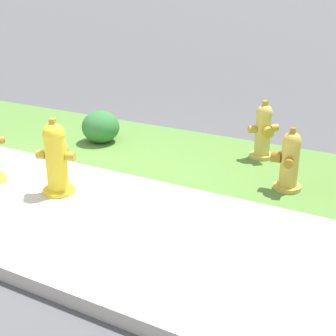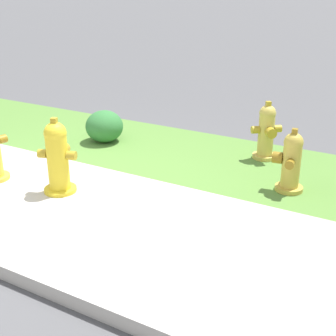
{
  "view_description": "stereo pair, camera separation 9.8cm",
  "coord_description": "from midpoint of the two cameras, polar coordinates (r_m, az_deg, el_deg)",
  "views": [
    {
      "loc": [
        3.03,
        -3.06,
        2.04
      ],
      "look_at": [
        1.09,
        0.51,
        0.4
      ],
      "focal_mm": 50.0,
      "sensor_mm": 36.0,
      "label": 1
    },
    {
      "loc": [
        3.12,
        -3.01,
        2.04
      ],
      "look_at": [
        1.09,
        0.51,
        0.4
      ],
      "focal_mm": 50.0,
      "sensor_mm": 36.0,
      "label": 2
    }
  ],
  "objects": [
    {
      "name": "grass_verge",
      "position": [
        6.15,
        -3.29,
        2.61
      ],
      "size": [
        18.0,
        1.81,
        0.01
      ],
      "primitive_type": "cube",
      "color": "#568438",
      "rests_on": "ground"
    },
    {
      "name": "fire_hydrant_mid_block",
      "position": [
        4.81,
        -14.03,
        1.17
      ],
      "size": [
        0.4,
        0.38,
        0.79
      ],
      "rotation": [
        0.0,
        0.0,
        0.34
      ],
      "color": "yellow",
      "rests_on": "ground"
    },
    {
      "name": "sidewalk_pavement",
      "position": [
        4.78,
        -15.24,
        -4.07
      ],
      "size": [
        18.0,
        1.95,
        0.01
      ],
      "primitive_type": "cube",
      "color": "#BCB7AD",
      "rests_on": "ground"
    },
    {
      "name": "fire_hydrant_across_street",
      "position": [
        5.77,
        11.06,
        4.43
      ],
      "size": [
        0.34,
        0.34,
        0.71
      ],
      "rotation": [
        0.0,
        0.0,
        3.83
      ],
      "color": "gold",
      "rests_on": "ground"
    },
    {
      "name": "shrub_bush_near_lamp",
      "position": [
        6.34,
        -8.65,
        4.99
      ],
      "size": [
        0.5,
        0.5,
        0.43
      ],
      "color": "#337538",
      "rests_on": "ground"
    },
    {
      "name": "fire_hydrant_by_grass_verge",
      "position": [
        4.92,
        14.02,
        0.85
      ],
      "size": [
        0.34,
        0.38,
        0.67
      ],
      "rotation": [
        0.0,
        0.0,
        1.71
      ],
      "color": "gold",
      "rests_on": "ground"
    },
    {
      "name": "ground_plane",
      "position": [
        4.78,
        -15.23,
        -4.12
      ],
      "size": [
        120.0,
        120.0,
        0.0
      ],
      "primitive_type": "plane",
      "color": "#515154"
    }
  ]
}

